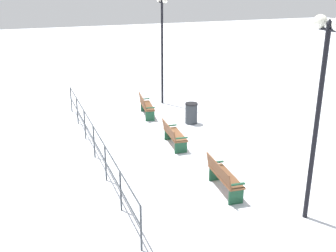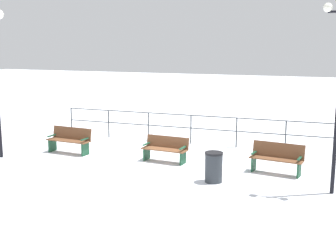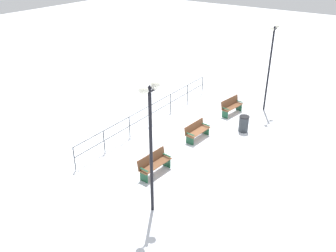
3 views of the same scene
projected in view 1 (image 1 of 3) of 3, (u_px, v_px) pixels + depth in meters
The scene contains 8 objects.
ground_plane at pixel (175, 146), 15.09m from camera, with size 80.00×80.00×0.00m, color white.
bench_nearest at pixel (223, 176), 11.71m from camera, with size 0.66×1.69×0.92m.
bench_second at pixel (173, 135), 14.93m from camera, with size 0.67×1.58×0.84m.
bench_third at pixel (146, 105), 18.18m from camera, with size 0.72×1.65×0.93m.
lamppost_near at pixel (323, 77), 9.40m from camera, with size 0.32×0.92×5.00m.
lamppost_middle at pixel (162, 35), 19.10m from camera, with size 0.23×1.02×4.94m.
waterfront_railing at pixel (94, 136), 13.88m from camera, with size 0.05×10.94×1.15m.
trash_bin at pixel (191, 113), 17.28m from camera, with size 0.52×0.52×0.88m.
Camera 1 is at (-5.10, -13.00, 5.78)m, focal length 44.48 mm.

